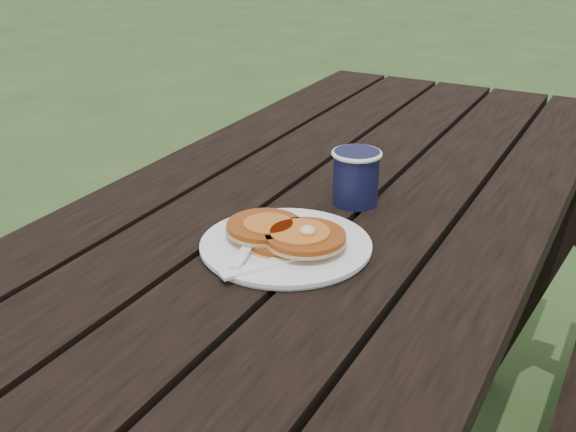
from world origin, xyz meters
The scene contains 6 objects.
picnic_table centered at (0.00, 0.00, 0.37)m, with size 1.36×1.80×0.75m.
plate centered at (0.03, -0.21, 0.76)m, with size 0.25×0.25×0.01m, color white.
pancake_stack centered at (0.03, -0.21, 0.77)m, with size 0.19×0.12×0.04m.
knife centered at (0.05, -0.27, 0.76)m, with size 0.02×0.18×0.01m, color white.
fork centered at (0.00, -0.27, 0.77)m, with size 0.03×0.16×0.01m, color white, non-canonical shape.
coffee_cup centered at (0.06, 0.00, 0.80)m, with size 0.09×0.09×0.09m.
Camera 1 is at (0.48, -1.06, 1.24)m, focal length 45.00 mm.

